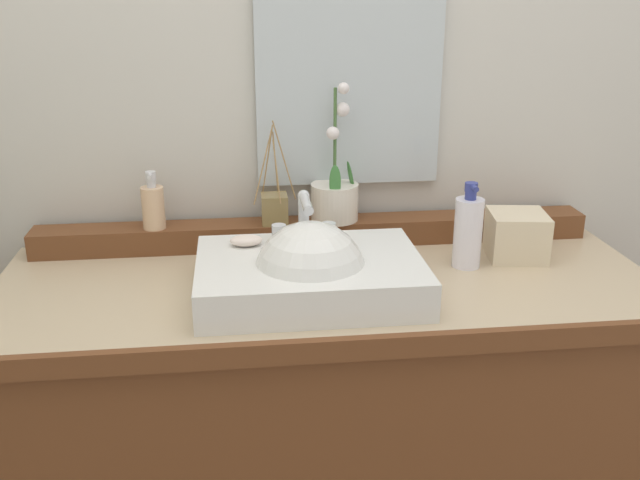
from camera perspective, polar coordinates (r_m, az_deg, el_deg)
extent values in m
cube|color=beige|center=(1.85, -1.00, 12.55)|extent=(3.00, 0.20, 2.42)
cube|color=brown|center=(1.78, 0.53, -16.09)|extent=(1.42, 0.55, 0.80)
cube|color=tan|center=(1.57, 0.58, -3.76)|extent=(1.45, 0.57, 0.04)
cube|color=brown|center=(1.32, 2.21, -8.72)|extent=(1.45, 0.02, 0.04)
cube|color=brown|center=(1.77, -0.38, 0.65)|extent=(1.37, 0.09, 0.06)
cube|color=white|center=(1.48, -0.84, -2.93)|extent=(0.46, 0.34, 0.08)
sphere|color=white|center=(1.46, -0.77, -3.02)|extent=(0.23, 0.23, 0.23)
cylinder|color=silver|center=(1.56, -1.31, 1.79)|extent=(0.02, 0.02, 0.10)
cylinder|color=silver|center=(1.49, -1.12, 2.96)|extent=(0.02, 0.11, 0.02)
sphere|color=silver|center=(1.54, -1.33, 3.55)|extent=(0.03, 0.03, 0.03)
cylinder|color=silver|center=(1.56, -3.31, 0.59)|extent=(0.03, 0.03, 0.04)
cylinder|color=silver|center=(1.57, 0.69, 0.75)|extent=(0.03, 0.03, 0.04)
ellipsoid|color=silver|center=(1.54, -5.95, -0.03)|extent=(0.07, 0.04, 0.02)
cylinder|color=silver|center=(1.75, 1.17, 3.08)|extent=(0.12, 0.12, 0.09)
cylinder|color=tan|center=(1.74, 1.18, 4.32)|extent=(0.10, 0.10, 0.01)
cylinder|color=#476B38|center=(1.71, 1.21, 8.26)|extent=(0.01, 0.01, 0.23)
ellipsoid|color=#387033|center=(1.75, 2.48, 5.07)|extent=(0.03, 0.03, 0.08)
ellipsoid|color=#387033|center=(1.70, 1.22, 4.62)|extent=(0.03, 0.03, 0.08)
sphere|color=silver|center=(1.70, 1.03, 8.56)|extent=(0.03, 0.03, 0.03)
sphere|color=silver|center=(1.71, 1.82, 10.42)|extent=(0.03, 0.03, 0.03)
sphere|color=silver|center=(1.68, 1.90, 12.06)|extent=(0.03, 0.03, 0.03)
cylinder|color=#DCB38C|center=(1.73, -13.22, 2.52)|extent=(0.05, 0.05, 0.10)
cylinder|color=silver|center=(1.72, -13.38, 4.43)|extent=(0.02, 0.02, 0.02)
cylinder|color=silver|center=(1.71, -13.43, 5.04)|extent=(0.02, 0.02, 0.02)
cylinder|color=silver|center=(1.70, -13.49, 5.05)|extent=(0.01, 0.03, 0.01)
cube|color=olive|center=(1.73, -3.67, 2.51)|extent=(0.06, 0.06, 0.07)
cylinder|color=#9E7A4C|center=(1.70, -2.88, 6.39)|extent=(0.05, 0.01, 0.19)
cylinder|color=#9E7A4C|center=(1.72, -3.59, 6.11)|extent=(0.02, 0.04, 0.16)
cylinder|color=#9E7A4C|center=(1.71, -4.25, 6.31)|extent=(0.03, 0.03, 0.18)
cylinder|color=#9E7A4C|center=(1.68, -4.58, 5.96)|extent=(0.05, 0.05, 0.18)
cylinder|color=#9E7A4C|center=(1.68, -3.49, 5.47)|extent=(0.02, 0.05, 0.14)
cylinder|color=white|center=(1.65, 11.77, 0.54)|extent=(0.06, 0.06, 0.16)
cylinder|color=navy|center=(1.62, 11.99, 3.53)|extent=(0.03, 0.03, 0.02)
cylinder|color=navy|center=(1.61, 12.04, 4.17)|extent=(0.03, 0.03, 0.02)
cylinder|color=navy|center=(1.60, 12.25, 4.14)|extent=(0.01, 0.04, 0.01)
cube|color=beige|center=(1.74, 15.49, 0.37)|extent=(0.15, 0.15, 0.11)
cube|color=silver|center=(1.75, 2.35, 11.88)|extent=(0.45, 0.02, 0.46)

